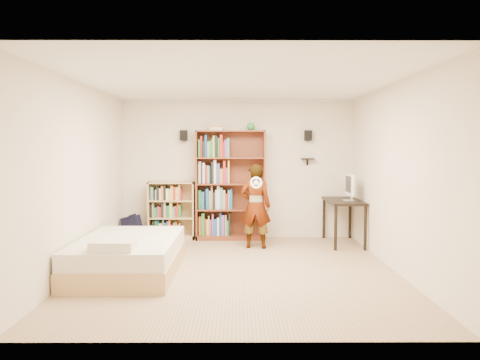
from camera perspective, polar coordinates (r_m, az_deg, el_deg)
The scene contains 14 objects.
ground at distance 6.87m, azimuth -0.24°, elevation -10.94°, with size 4.50×5.00×0.01m, color tan.
room_shell at distance 6.64m, azimuth -0.24°, elevation 3.92°, with size 4.52×5.02×2.71m.
crown_molding at distance 6.70m, azimuth -0.24°, elevation 11.71°, with size 4.50×5.00×0.06m.
speaker_left at distance 9.10m, azimuth -6.89°, elevation 5.41°, with size 0.14×0.12×0.20m, color black.
speaker_right at distance 9.14m, azimuth 8.30°, elevation 5.39°, with size 0.14×0.12×0.20m, color black.
wall_shelf at distance 9.15m, azimuth 8.26°, elevation 2.57°, with size 0.25×0.16×0.03m, color black.
tall_bookshelf at distance 8.98m, azimuth -1.16°, elevation -0.64°, with size 1.32×0.38×2.09m, color brown, non-canonical shape.
low_bookshelf at distance 9.15m, azimuth -8.34°, elevation -3.70°, with size 0.88×0.33×1.11m, color tan, non-canonical shape.
computer_desk at distance 8.81m, azimuth 12.48°, elevation -5.00°, with size 0.60×1.19×0.81m, color black, non-canonical shape.
imac at distance 8.62m, azimuth 13.09°, elevation -0.87°, with size 0.10×0.48×0.48m, color white, non-canonical shape.
daybed at distance 6.86m, azimuth -13.44°, elevation -8.42°, with size 1.36×2.10×0.62m, color white, non-canonical shape.
person at distance 8.21m, azimuth 1.90°, elevation -3.21°, with size 0.54×0.35×1.48m, color black.
wii_wheel at distance 7.89m, azimuth 1.98°, elevation -0.33°, with size 0.21×0.21×0.04m, color white.
navy_bag at distance 9.07m, azimuth -12.96°, elevation -5.76°, with size 0.37×0.24×0.50m, color black, non-canonical shape.
Camera 1 is at (0.00, -6.64, 1.77)m, focal length 35.00 mm.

